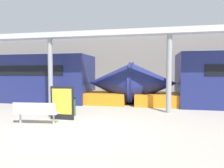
{
  "coord_description": "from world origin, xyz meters",
  "views": [
    {
      "loc": [
        2.41,
        -6.45,
        1.98
      ],
      "look_at": [
        0.46,
        3.34,
        1.4
      ],
      "focal_mm": 32.0,
      "sensor_mm": 36.0,
      "label": 1
    }
  ],
  "objects_px": {
    "trash_bin": "(70,106)",
    "support_column_near": "(169,74)",
    "train_right": "(5,79)",
    "poster_board": "(62,103)",
    "bench_near": "(36,111)",
    "support_column_far": "(50,74)"
  },
  "relations": [
    {
      "from": "poster_board",
      "to": "support_column_near",
      "type": "distance_m",
      "value": 5.24
    },
    {
      "from": "train_right",
      "to": "poster_board",
      "type": "xyz_separation_m",
      "value": [
        6.67,
        -4.8,
        -0.8
      ]
    },
    {
      "from": "poster_board",
      "to": "support_column_near",
      "type": "height_order",
      "value": "support_column_near"
    },
    {
      "from": "bench_near",
      "to": "trash_bin",
      "type": "relative_size",
      "value": 2.07
    },
    {
      "from": "train_right",
      "to": "poster_board",
      "type": "height_order",
      "value": "train_right"
    },
    {
      "from": "train_right",
      "to": "support_column_far",
      "type": "xyz_separation_m",
      "value": [
        4.86,
        -2.4,
        0.4
      ]
    },
    {
      "from": "trash_bin",
      "to": "poster_board",
      "type": "bearing_deg",
      "value": -88.02
    },
    {
      "from": "train_right",
      "to": "bench_near",
      "type": "height_order",
      "value": "train_right"
    },
    {
      "from": "trash_bin",
      "to": "bench_near",
      "type": "bearing_deg",
      "value": -110.61
    },
    {
      "from": "poster_board",
      "to": "support_column_near",
      "type": "bearing_deg",
      "value": 28.17
    },
    {
      "from": "trash_bin",
      "to": "support_column_far",
      "type": "xyz_separation_m",
      "value": [
        -1.78,
        1.58,
        1.5
      ]
    },
    {
      "from": "train_right",
      "to": "bench_near",
      "type": "distance_m",
      "value": 8.32
    },
    {
      "from": "bench_near",
      "to": "trash_bin",
      "type": "bearing_deg",
      "value": 64.19
    },
    {
      "from": "trash_bin",
      "to": "support_column_near",
      "type": "distance_m",
      "value": 5.02
    },
    {
      "from": "support_column_far",
      "to": "support_column_near",
      "type": "bearing_deg",
      "value": 0.0
    },
    {
      "from": "train_right",
      "to": "trash_bin",
      "type": "xyz_separation_m",
      "value": [
        6.64,
        -3.97,
        -1.09
      ]
    },
    {
      "from": "trash_bin",
      "to": "support_column_far",
      "type": "distance_m",
      "value": 2.81
    },
    {
      "from": "bench_near",
      "to": "support_column_far",
      "type": "distance_m",
      "value": 3.76
    },
    {
      "from": "train_right",
      "to": "support_column_far",
      "type": "relative_size",
      "value": 4.74
    },
    {
      "from": "support_column_far",
      "to": "poster_board",
      "type": "bearing_deg",
      "value": -53.07
    },
    {
      "from": "train_right",
      "to": "poster_board",
      "type": "distance_m",
      "value": 8.25
    },
    {
      "from": "support_column_near",
      "to": "poster_board",
      "type": "bearing_deg",
      "value": -151.83
    }
  ]
}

